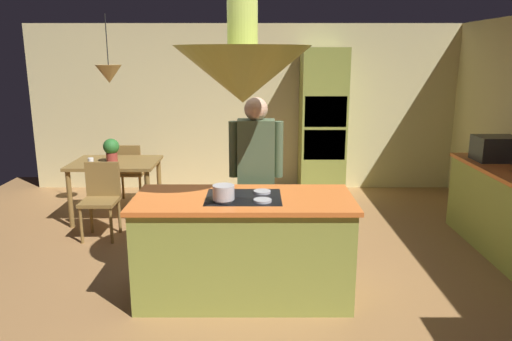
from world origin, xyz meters
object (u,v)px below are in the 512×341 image
object	(u,v)px
cooking_pot_on_cooktop	(224,192)
kitchen_island	(244,247)
chair_facing_island	(102,194)
dining_table	(116,169)
potted_plant_on_table	(112,149)
cup_on_table	(92,161)
microwave_on_counter	(497,149)
person_at_island	(257,171)
oven_tower	(323,123)
chair_by_back_wall	(130,169)

from	to	relation	value
cooking_pot_on_cooktop	kitchen_island	bearing A→B (deg)	39.09
kitchen_island	chair_facing_island	bearing A→B (deg)	139.20
dining_table	chair_facing_island	bearing A→B (deg)	-90.00
potted_plant_on_table	cup_on_table	bearing A→B (deg)	-139.53
dining_table	microwave_on_counter	xyz separation A→B (m)	(4.54, -0.64, 0.40)
person_at_island	potted_plant_on_table	world-z (taller)	person_at_island
oven_tower	cup_on_table	bearing A→B (deg)	-156.06
kitchen_island	cup_on_table	world-z (taller)	kitchen_island
kitchen_island	cooking_pot_on_cooktop	xyz separation A→B (m)	(-0.16, -0.13, 0.53)
chair_facing_island	potted_plant_on_table	world-z (taller)	potted_plant_on_table
kitchen_island	chair_by_back_wall	distance (m)	3.22
oven_tower	chair_by_back_wall	size ratio (longest dim) A/B	2.52
dining_table	oven_tower	bearing A→B (deg)	22.21
kitchen_island	microwave_on_counter	size ratio (longest dim) A/B	4.08
kitchen_island	potted_plant_on_table	bearing A→B (deg)	129.81
potted_plant_on_table	microwave_on_counter	bearing A→B (deg)	-7.64
dining_table	chair_facing_island	world-z (taller)	chair_facing_island
chair_facing_island	potted_plant_on_table	xyz separation A→B (m)	(-0.03, 0.61, 0.42)
dining_table	chair_by_back_wall	distance (m)	0.65
microwave_on_counter	cooking_pot_on_cooktop	bearing A→B (deg)	-152.06
chair_facing_island	cooking_pot_on_cooktop	size ratio (longest dim) A/B	4.83
kitchen_island	potted_plant_on_table	distance (m)	2.74
person_at_island	cup_on_table	world-z (taller)	person_at_island
potted_plant_on_table	chair_by_back_wall	bearing A→B (deg)	87.55
cup_on_table	microwave_on_counter	world-z (taller)	microwave_on_counter
person_at_island	cup_on_table	distance (m)	2.38
kitchen_island	cooking_pot_on_cooktop	distance (m)	0.57
person_at_island	chair_by_back_wall	xyz separation A→B (m)	(-1.81, 2.05, -0.47)
kitchen_island	cup_on_table	bearing A→B (deg)	135.66
dining_table	chair_by_back_wall	bearing A→B (deg)	90.00
cooking_pot_on_cooktop	chair_by_back_wall	bearing A→B (deg)	118.28
microwave_on_counter	cooking_pot_on_cooktop	size ratio (longest dim) A/B	2.56
cooking_pot_on_cooktop	potted_plant_on_table	bearing A→B (deg)	125.44
chair_facing_island	chair_by_back_wall	distance (m)	1.26
kitchen_island	chair_facing_island	world-z (taller)	kitchen_island
cup_on_table	cooking_pot_on_cooktop	distance (m)	2.70
chair_by_back_wall	cooking_pot_on_cooktop	world-z (taller)	cooking_pot_on_cooktop
chair_facing_island	chair_by_back_wall	xyz separation A→B (m)	(0.00, 1.26, 0.00)
oven_tower	cooking_pot_on_cooktop	world-z (taller)	oven_tower
kitchen_island	chair_facing_island	distance (m)	2.25
dining_table	microwave_on_counter	bearing A→B (deg)	-8.01
oven_tower	dining_table	distance (m)	3.06
chair_facing_island	cup_on_table	xyz separation A→B (m)	(-0.24, 0.43, 0.30)
oven_tower	chair_facing_island	bearing A→B (deg)	-147.62
kitchen_island	microwave_on_counter	bearing A→B (deg)	27.22
oven_tower	microwave_on_counter	size ratio (longest dim) A/B	4.76
microwave_on_counter	chair_by_back_wall	bearing A→B (deg)	164.35
oven_tower	cooking_pot_on_cooktop	distance (m)	3.60
kitchen_island	chair_by_back_wall	xyz separation A→B (m)	(-1.70, 2.73, 0.04)
microwave_on_counter	cooking_pot_on_cooktop	world-z (taller)	microwave_on_counter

